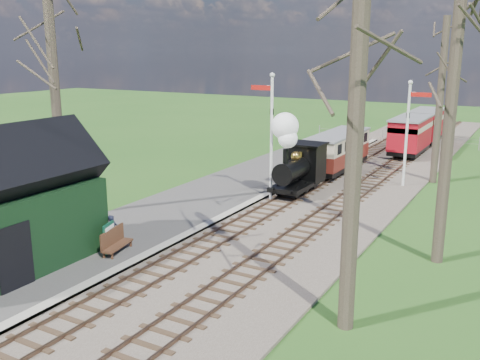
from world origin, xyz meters
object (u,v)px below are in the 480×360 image
at_px(station_shed, 7,208).
at_px(red_carriage_b, 426,125).
at_px(semaphore_near, 270,128).
at_px(locomotive, 297,159).
at_px(semaphore_far, 409,126).
at_px(sign_board, 109,238).
at_px(red_carriage_a, 410,135).
at_px(person, 113,232).
at_px(bench, 115,241).
at_px(coach, 338,150).

relative_size(station_shed, red_carriage_b, 1.22).
distance_m(semaphore_near, red_carriage_b, 20.94).
distance_m(station_shed, locomotive, 14.22).
distance_m(semaphore_far, sign_board, 17.04).
bearing_deg(semaphore_near, red_carriage_a, 77.39).
height_order(red_carriage_a, person, red_carriage_a).
bearing_deg(red_carriage_a, sign_board, -101.60).
distance_m(sign_board, person, 0.45).
relative_size(station_shed, person, 5.05).
height_order(semaphore_far, locomotive, semaphore_far).
height_order(semaphore_far, sign_board, semaphore_far).
xyz_separation_m(red_carriage_a, person, (-5.22, -24.07, -0.69)).
relative_size(sign_board, bench, 0.70).
bearing_deg(bench, locomotive, 78.04).
distance_m(station_shed, person, 3.72).
bearing_deg(person, red_carriage_a, -10.86).
xyz_separation_m(coach, bench, (-2.31, -16.88, -0.82)).
height_order(coach, red_carriage_a, red_carriage_a).
height_order(locomotive, person, locomotive).
height_order(coach, person, coach).
xyz_separation_m(station_shed, semaphore_far, (8.67, 18.00, 1.08)).
relative_size(locomotive, person, 3.35).
bearing_deg(station_shed, sign_board, 54.13).
distance_m(red_carriage_a, red_carriage_b, 5.50).
bearing_deg(semaphore_near, locomotive, 63.99).
bearing_deg(red_carriage_a, bench, -101.40).
xyz_separation_m(semaphore_far, red_carriage_a, (-1.77, 9.06, -1.84)).
bearing_deg(locomotive, coach, 89.89).
bearing_deg(red_carriage_a, red_carriage_b, 90.00).
bearing_deg(sign_board, red_carriage_b, 80.48).
height_order(station_shed, person, station_shed).
xyz_separation_m(red_carriage_b, bench, (-4.91, -29.83, -0.91)).
distance_m(coach, bench, 17.06).
bearing_deg(red_carriage_b, red_carriage_a, -90.00).
bearing_deg(semaphore_far, red_carriage_a, 101.08).
xyz_separation_m(semaphore_near, bench, (-1.54, -9.27, -3.02)).
bearing_deg(locomotive, person, -103.85).
distance_m(coach, person, 16.84).
distance_m(locomotive, red_carriage_b, 19.19).
relative_size(semaphore_far, bench, 3.66).
relative_size(locomotive, sign_board, 3.84).
bearing_deg(red_carriage_a, person, -102.23).
xyz_separation_m(station_shed, coach, (4.30, 19.61, -0.84)).
xyz_separation_m(station_shed, sign_board, (1.87, 2.59, -1.52)).
bearing_deg(semaphore_far, coach, 159.78).
distance_m(semaphore_near, bench, 9.87).
distance_m(red_carriage_b, person, 30.04).
bearing_deg(red_carriage_a, semaphore_near, -102.61).
relative_size(station_shed, coach, 0.94).
distance_m(station_shed, bench, 3.77).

